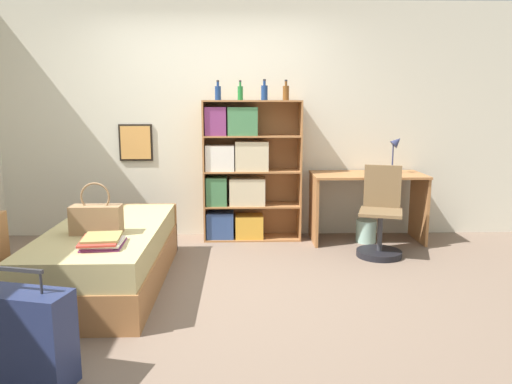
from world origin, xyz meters
name	(u,v)px	position (x,y,z in m)	size (l,w,h in m)	color
ground_plane	(202,283)	(0.00, 0.00, 0.00)	(14.00, 14.00, 0.00)	#756051
wall_back	(211,122)	(0.00, 1.63, 1.30)	(10.00, 0.09, 2.60)	beige
bed	(108,256)	(-0.78, 0.02, 0.24)	(0.91, 1.95, 0.49)	#A36B3D
handbag	(96,218)	(-0.80, -0.20, 0.62)	(0.39, 0.16, 0.41)	#93704C
book_stack_on_bed	(102,241)	(-0.67, -0.54, 0.53)	(0.32, 0.39, 0.07)	#7A336B
suitcase	(20,337)	(-0.86, -1.50, 0.26)	(0.61, 0.36, 0.66)	navy
bookcase	(240,173)	(0.31, 1.41, 0.75)	(1.07, 0.33, 1.53)	#A36B3D
bottle_green	(218,93)	(0.09, 1.46, 1.62)	(0.07, 0.07, 0.21)	navy
bottle_brown	(240,93)	(0.33, 1.44, 1.62)	(0.06, 0.06, 0.21)	#1E6B2D
bottle_clear	(264,92)	(0.59, 1.41, 1.62)	(0.07, 0.07, 0.22)	navy
bottle_blue	(286,92)	(0.82, 1.42, 1.62)	(0.07, 0.07, 0.22)	brown
desk	(367,194)	(1.71, 1.29, 0.52)	(1.21, 0.59, 0.75)	#A36B3D
desk_lamp	(396,148)	(2.01, 1.31, 1.03)	(0.17, 0.12, 0.42)	navy
desk_chair	(380,227)	(1.72, 0.75, 0.29)	(0.51, 0.51, 0.89)	black
waste_bin	(366,231)	(1.70, 1.23, 0.12)	(0.22, 0.22, 0.25)	#99C1B2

